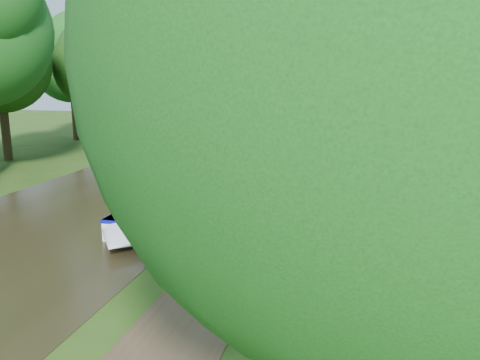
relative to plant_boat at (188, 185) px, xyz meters
name	(u,v)px	position (x,y,z in m)	size (l,w,h in m)	color
ground	(228,220)	(2.25, -1.72, -0.85)	(100.00, 100.00, 0.00)	#244310
canal_water	(89,209)	(-3.75, -1.72, -0.84)	(10.00, 100.00, 0.02)	black
towpath	(259,222)	(3.45, -1.72, -0.84)	(2.20, 100.00, 0.03)	#43321F
plant_boat	(188,185)	(0.00, 0.00, 0.00)	(2.29, 13.52, 2.28)	white
tree_near_overhang	(341,44)	(6.04, 1.34, 5.75)	(5.52, 5.28, 8.99)	black
tree_near_mid	(360,59)	(6.73, 13.36, 5.58)	(6.90, 6.60, 9.40)	black
tree_near_far	(355,56)	(6.23, 24.37, 6.20)	(7.59, 7.26, 10.30)	black
tree_near_behind	(402,9)	(7.23, -13.64, 5.06)	(6.44, 6.16, 8.68)	black
tree_far_c	(98,60)	(-11.27, 12.36, 5.67)	(7.13, 6.82, 9.59)	black
tree_far_d	(141,54)	(-12.77, 22.38, 6.55)	(8.05, 7.70, 10.85)	black
tree_far_h	(71,55)	(-16.77, 17.37, 6.28)	(7.82, 7.48, 10.49)	black
second_boat	(263,138)	(-0.50, 18.03, -0.28)	(3.55, 7.66, 1.41)	black
sandwich_board	(226,264)	(3.68, -6.98, -0.38)	(0.62, 0.51, 0.97)	#AE240C
pedestrian_pink	(316,133)	(3.53, 20.14, 0.04)	(0.63, 0.41, 1.72)	#C04F69
pedestrian_dark	(307,137)	(3.20, 16.38, 0.14)	(0.93, 0.73, 1.92)	black
verge_plant	(203,223)	(1.65, -2.91, -0.66)	(0.34, 0.29, 0.38)	#1F6920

